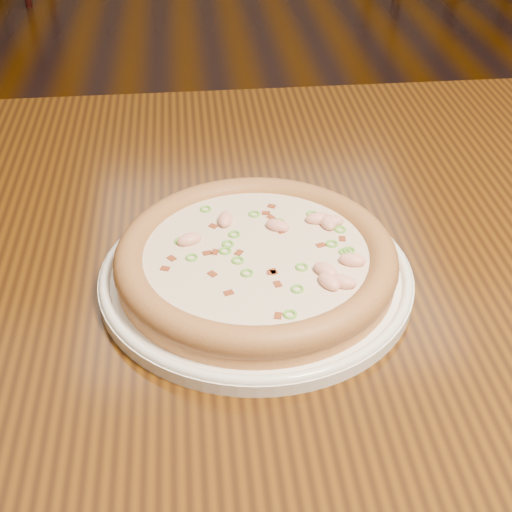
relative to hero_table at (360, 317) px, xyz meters
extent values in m
plane|color=black|center=(0.20, 0.40, -0.65)|extent=(9.00, 9.00, 0.00)
cube|color=black|center=(0.00, 0.00, 0.08)|extent=(1.20, 0.80, 0.04)
cylinder|color=white|center=(-0.12, -0.05, 0.10)|extent=(0.29, 0.29, 0.01)
torus|color=white|center=(-0.12, -0.05, 0.11)|extent=(0.29, 0.29, 0.01)
cylinder|color=#C18644|center=(-0.12, -0.05, 0.12)|extent=(0.26, 0.26, 0.02)
torus|color=#AD6F3E|center=(-0.12, -0.05, 0.13)|extent=(0.26, 0.26, 0.03)
cylinder|color=beige|center=(-0.12, -0.05, 0.13)|extent=(0.21, 0.21, 0.00)
ellipsoid|color=#F2B29E|center=(-0.06, -0.01, 0.14)|extent=(0.02, 0.01, 0.01)
ellipsoid|color=#F2B29E|center=(-0.06, -0.09, 0.14)|extent=(0.03, 0.03, 0.01)
ellipsoid|color=#F2B29E|center=(-0.04, -0.08, 0.14)|extent=(0.03, 0.02, 0.01)
ellipsoid|color=#F2B29E|center=(-0.18, -0.03, 0.14)|extent=(0.03, 0.02, 0.01)
ellipsoid|color=#F2B29E|center=(-0.05, -0.11, 0.14)|extent=(0.03, 0.02, 0.01)
ellipsoid|color=#F2B29E|center=(-0.14, 0.00, 0.14)|extent=(0.02, 0.03, 0.01)
ellipsoid|color=#F2B29E|center=(-0.05, -0.01, 0.14)|extent=(0.02, 0.03, 0.01)
ellipsoid|color=#F2B29E|center=(-0.04, -0.01, 0.14)|extent=(0.02, 0.02, 0.01)
ellipsoid|color=#F2B29E|center=(-0.06, -0.10, 0.14)|extent=(0.02, 0.03, 0.01)
ellipsoid|color=#F2B29E|center=(-0.10, -0.01, 0.14)|extent=(0.03, 0.02, 0.01)
cube|color=maroon|center=(-0.20, -0.07, 0.13)|extent=(0.01, 0.01, 0.00)
cube|color=maroon|center=(-0.09, -0.02, 0.13)|extent=(0.01, 0.01, 0.00)
cube|color=maroon|center=(-0.15, -0.11, 0.13)|extent=(0.01, 0.01, 0.00)
cube|color=maroon|center=(-0.16, 0.00, 0.13)|extent=(0.01, 0.01, 0.00)
cube|color=maroon|center=(-0.14, -0.05, 0.13)|extent=(0.01, 0.01, 0.00)
cube|color=maroon|center=(-0.16, -0.08, 0.13)|extent=(0.01, 0.01, 0.00)
cube|color=maroon|center=(-0.11, -0.10, 0.13)|extent=(0.01, 0.01, 0.00)
cube|color=maroon|center=(-0.04, -0.04, 0.13)|extent=(0.01, 0.01, 0.00)
cube|color=maroon|center=(-0.20, -0.05, 0.13)|extent=(0.01, 0.01, 0.00)
cube|color=maroon|center=(-0.10, 0.02, 0.13)|extent=(0.01, 0.01, 0.00)
cube|color=maroon|center=(-0.11, -0.14, 0.13)|extent=(0.01, 0.01, 0.00)
cube|color=maroon|center=(-0.11, -0.08, 0.13)|extent=(0.01, 0.01, 0.00)
cube|color=maroon|center=(-0.16, -0.05, 0.13)|extent=(0.01, 0.01, 0.00)
cube|color=maroon|center=(-0.10, 0.01, 0.13)|extent=(0.01, 0.01, 0.00)
cube|color=maroon|center=(-0.16, -0.05, 0.13)|extent=(0.01, 0.01, 0.00)
cube|color=maroon|center=(-0.11, -0.08, 0.13)|extent=(0.01, 0.01, 0.00)
cube|color=maroon|center=(-0.06, -0.05, 0.13)|extent=(0.01, 0.01, 0.00)
cube|color=maroon|center=(-0.10, 0.00, 0.13)|extent=(0.01, 0.01, 0.00)
torus|color=#5FAD37|center=(-0.09, -0.11, 0.13)|extent=(0.01, 0.01, 0.00)
torus|color=#5FAD37|center=(-0.15, -0.05, 0.13)|extent=(0.02, 0.02, 0.00)
torus|color=#5FAD37|center=(-0.04, -0.06, 0.13)|extent=(0.02, 0.02, 0.00)
torus|color=#5FAD37|center=(-0.16, 0.03, 0.13)|extent=(0.02, 0.02, 0.00)
torus|color=#5FAD37|center=(-0.10, -0.01, 0.13)|extent=(0.01, 0.01, 0.00)
torus|color=#5FAD37|center=(-0.18, -0.05, 0.13)|extent=(0.01, 0.01, 0.00)
torus|color=#5FAD37|center=(-0.09, 0.00, 0.13)|extent=(0.01, 0.01, 0.00)
torus|color=#5FAD37|center=(-0.04, -0.06, 0.13)|extent=(0.02, 0.02, 0.00)
torus|color=#5FAD37|center=(-0.08, -0.08, 0.13)|extent=(0.02, 0.02, 0.00)
torus|color=#5FAD37|center=(-0.05, -0.05, 0.13)|extent=(0.02, 0.02, 0.00)
torus|color=#5FAD37|center=(-0.04, -0.02, 0.13)|extent=(0.02, 0.02, 0.00)
torus|color=#5FAD37|center=(-0.10, -0.14, 0.13)|extent=(0.02, 0.02, 0.00)
torus|color=#5FAD37|center=(-0.06, 0.01, 0.13)|extent=(0.02, 0.02, 0.00)
torus|color=#5FAD37|center=(-0.14, -0.04, 0.13)|extent=(0.01, 0.01, 0.00)
torus|color=#5FAD37|center=(-0.14, -0.06, 0.13)|extent=(0.02, 0.02, 0.00)
torus|color=#5FAD37|center=(-0.14, -0.02, 0.13)|extent=(0.02, 0.02, 0.00)
torus|color=#5FAD37|center=(-0.13, -0.08, 0.13)|extent=(0.02, 0.02, 0.00)
torus|color=#5FAD37|center=(-0.19, -0.03, 0.13)|extent=(0.01, 0.01, 0.00)
torus|color=#5FAD37|center=(-0.12, 0.01, 0.13)|extent=(0.01, 0.01, 0.00)
camera|label=1|loc=(-0.17, -0.57, 0.52)|focal=50.00mm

